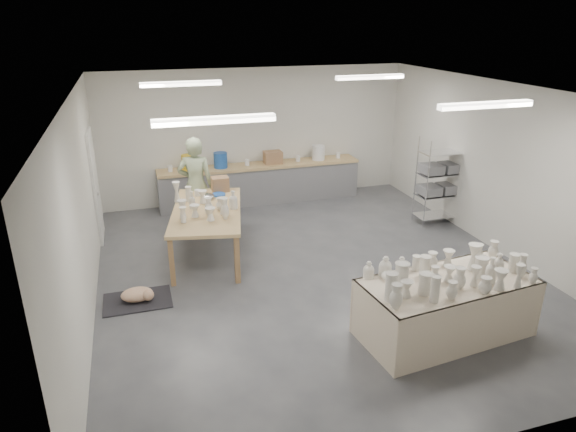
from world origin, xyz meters
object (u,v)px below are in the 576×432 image
object	(u,v)px
potter	(196,185)
red_stool	(196,211)
work_table	(208,208)
drying_table	(446,305)

from	to	relation	value
potter	red_stool	world-z (taller)	potter
work_table	potter	size ratio (longest dim) A/B	1.33
work_table	red_stool	distance (m)	1.54
drying_table	potter	world-z (taller)	potter
work_table	potter	distance (m)	1.16
work_table	potter	xyz separation A→B (m)	(-0.05, 1.16, 0.07)
potter	red_stool	bearing A→B (deg)	-75.29
drying_table	red_stool	xyz separation A→B (m)	(-2.66, 4.90, -0.13)
work_table	potter	world-z (taller)	potter
work_table	red_stool	size ratio (longest dim) A/B	5.29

